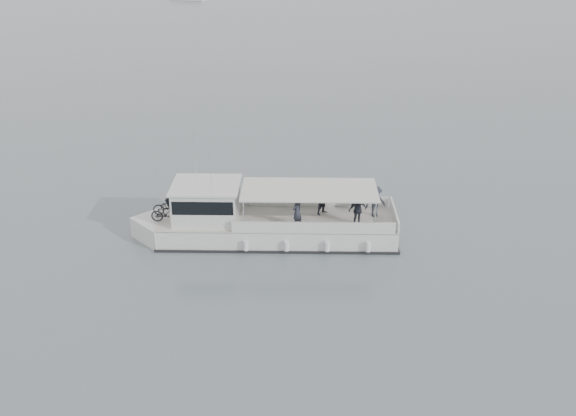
{
  "coord_description": "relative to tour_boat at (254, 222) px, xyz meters",
  "views": [
    {
      "loc": [
        -6.47,
        -30.83,
        14.54
      ],
      "look_at": [
        -4.39,
        -3.31,
        1.6
      ],
      "focal_mm": 40.0,
      "sensor_mm": 36.0,
      "label": 1
    }
  ],
  "objects": [
    {
      "name": "ground",
      "position": [
        6.0,
        3.2,
        -0.88
      ],
      "size": [
        1400.0,
        1400.0,
        0.0
      ],
      "primitive_type": "plane",
      "color": "#576166",
      "rests_on": "ground"
    },
    {
      "name": "tour_boat",
      "position": [
        0.0,
        0.0,
        0.0
      ],
      "size": [
        12.94,
        4.26,
        5.38
      ],
      "rotation": [
        0.0,
        0.0,
        -0.1
      ],
      "color": "white",
      "rests_on": "ground"
    }
  ]
}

